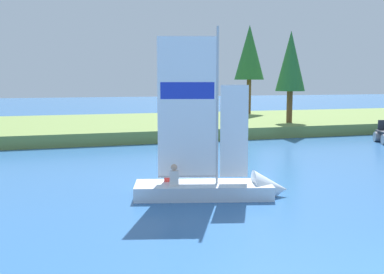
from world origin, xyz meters
TOP-DOWN VIEW (x-y plane):
  - shore_bank at (0.00, 28.18)m, footprint 80.00×14.96m
  - shoreline_tree_midleft at (8.78, 23.37)m, footprint 2.07×2.07m
  - shoreline_tree_centre at (9.79, 32.42)m, footprint 2.65×2.65m
  - sailboat at (-2.20, 8.01)m, footprint 5.03×2.57m

SIDE VIEW (x-z plane):
  - shore_bank at x=0.00m, z-range 0.00..0.75m
  - sailboat at x=-2.20m, z-range -2.45..3.31m
  - shoreline_tree_midleft at x=8.78m, z-range 1.79..8.19m
  - shoreline_tree_centre at x=9.79m, z-range 2.21..10.07m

